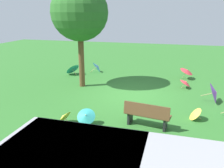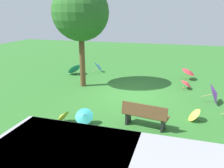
{
  "view_description": "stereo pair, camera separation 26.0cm",
  "coord_description": "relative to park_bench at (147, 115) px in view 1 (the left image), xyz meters",
  "views": [
    {
      "loc": [
        -1.88,
        10.49,
        3.87
      ],
      "look_at": [
        0.87,
        0.28,
        0.6
      ],
      "focal_mm": 37.3,
      "sensor_mm": 36.0,
      "label": 1
    },
    {
      "loc": [
        -2.13,
        10.42,
        3.87
      ],
      "look_at": [
        0.87,
        0.28,
        0.6
      ],
      "focal_mm": 37.3,
      "sensor_mm": 36.0,
      "label": 2
    }
  ],
  "objects": [
    {
      "name": "parasol_teal_0",
      "position": [
        5.54,
        -6.0,
        -0.07
      ],
      "size": [
        1.04,
        1.11,
        0.76
      ],
      "color": "tan",
      "rests_on": "ground"
    },
    {
      "name": "shade_tree",
      "position": [
        3.98,
        -3.86,
        3.38
      ],
      "size": [
        2.88,
        2.88,
        5.31
      ],
      "color": "brown",
      "rests_on": "ground"
    },
    {
      "name": "parasol_purple_0",
      "position": [
        -2.63,
        -3.12,
        -0.0
      ],
      "size": [
        0.87,
        0.98,
        0.93
      ],
      "color": "tan",
      "rests_on": "ground"
    },
    {
      "name": "parasol_yellow_0",
      "position": [
        2.93,
        0.53,
        -0.2
      ],
      "size": [
        0.56,
        0.66,
        0.54
      ],
      "color": "tan",
      "rests_on": "ground"
    },
    {
      "name": "parasol_blue_2",
      "position": [
        4.18,
        -7.07,
        -0.1
      ],
      "size": [
        0.92,
        0.95,
        0.73
      ],
      "color": "tan",
      "rests_on": "ground"
    },
    {
      "name": "park_bench",
      "position": [
        0.0,
        0.0,
        0.0
      ],
      "size": [
        1.66,
        0.73,
        0.9
      ],
      "color": "brown",
      "rests_on": "ground"
    },
    {
      "name": "parasol_teal_1",
      "position": [
        2.09,
        0.45,
        -0.09
      ],
      "size": [
        0.74,
        0.68,
        0.63
      ],
      "color": "tan",
      "rests_on": "ground"
    },
    {
      "name": "ground",
      "position": [
        1.13,
        -3.03,
        -0.47
      ],
      "size": [
        40.0,
        40.0,
        0.0
      ],
      "primitive_type": "plane",
      "color": "#2D6B28"
    },
    {
      "name": "parasol_red_1",
      "position": [
        -1.45,
        -4.9,
        -0.13
      ],
      "size": [
        0.59,
        0.61,
        0.54
      ],
      "color": "tan",
      "rests_on": "ground"
    },
    {
      "name": "parasol_red_0",
      "position": [
        -1.57,
        -6.77,
        0.06
      ],
      "size": [
        0.97,
        0.98,
        0.76
      ],
      "color": "tan",
      "rests_on": "ground"
    },
    {
      "name": "parasol_yellow_1",
      "position": [
        -1.65,
        -1.06,
        -0.21
      ],
      "size": [
        0.56,
        0.64,
        0.51
      ],
      "color": "tan",
      "rests_on": "ground"
    }
  ]
}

